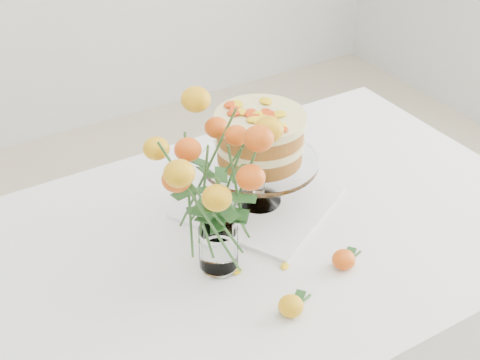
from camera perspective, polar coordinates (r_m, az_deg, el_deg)
The scene contains 8 objects.
table at distance 1.65m, azimuth 1.56°, elevation -6.51°, with size 1.43×0.93×0.76m.
napkin at distance 1.68m, azimuth 1.60°, elevation -1.92°, with size 0.33×0.33×0.01m, color white.
cake_stand at distance 1.58m, azimuth 1.71°, elevation 3.23°, with size 0.29×0.29×0.26m.
rose_vase at distance 1.34m, azimuth -2.01°, elevation 0.63°, with size 0.36×0.36×0.43m.
loose_rose_near at distance 1.39m, azimuth 4.37°, elevation -10.66°, with size 0.09×0.05×0.04m.
loose_rose_far at distance 1.50m, azimuth 8.84°, elevation -6.73°, with size 0.09×0.05×0.04m.
stray_petal_a at distance 1.49m, azimuth -0.24°, elevation -7.82°, with size 0.03×0.02×0.00m, color yellow.
stray_petal_b at distance 1.50m, azimuth 3.85°, elevation -7.35°, with size 0.03×0.02×0.00m, color yellow.
Camera 1 is at (-0.68, -1.04, 1.76)m, focal length 50.00 mm.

